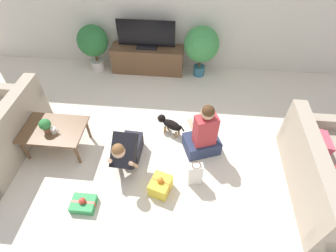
{
  "coord_description": "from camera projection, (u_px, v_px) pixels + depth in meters",
  "views": [
    {
      "loc": [
        0.47,
        -2.39,
        3.31
      ],
      "look_at": [
        0.21,
        0.3,
        0.45
      ],
      "focal_mm": 28.0,
      "sensor_mm": 36.0,
      "label": 1
    }
  ],
  "objects": [
    {
      "name": "tv_console",
      "position": [
        148.0,
        59.0,
        5.51
      ],
      "size": [
        1.48,
        0.41,
        0.55
      ],
      "color": "brown",
      "rests_on": "ground_plane"
    },
    {
      "name": "coffee_table",
      "position": [
        54.0,
        131.0,
        3.95
      ],
      "size": [
        0.93,
        0.64,
        0.44
      ],
      "color": "brown",
      "rests_on": "ground_plane"
    },
    {
      "name": "ground_plane",
      "position": [
        153.0,
        159.0,
        4.07
      ],
      "size": [
        16.0,
        16.0,
        0.0
      ],
      "primitive_type": "plane",
      "color": "beige"
    },
    {
      "name": "potted_plant_back_left",
      "position": [
        93.0,
        43.0,
        5.3
      ],
      "size": [
        0.62,
        0.62,
        0.98
      ],
      "color": "beige",
      "rests_on": "ground_plane"
    },
    {
      "name": "dog",
      "position": [
        169.0,
        124.0,
        4.32
      ],
      "size": [
        0.48,
        0.31,
        0.3
      ],
      "rotation": [
        0.0,
        0.0,
        4.23
      ],
      "color": "black",
      "rests_on": "ground_plane"
    },
    {
      "name": "gift_bag_a",
      "position": [
        195.0,
        174.0,
        3.65
      ],
      "size": [
        0.21,
        0.14,
        0.42
      ],
      "rotation": [
        0.0,
        0.0,
        0.16
      ],
      "color": "white",
      "rests_on": "ground_plane"
    },
    {
      "name": "mug",
      "position": [
        54.0,
        131.0,
        3.83
      ],
      "size": [
        0.12,
        0.08,
        0.09
      ],
      "color": "silver",
      "rests_on": "coffee_table"
    },
    {
      "name": "person_sitting",
      "position": [
        203.0,
        135.0,
        3.94
      ],
      "size": [
        0.63,
        0.59,
        0.97
      ],
      "rotation": [
        0.0,
        0.0,
        3.5
      ],
      "color": "#283351",
      "rests_on": "ground_plane"
    },
    {
      "name": "potted_plant_back_right",
      "position": [
        201.0,
        45.0,
        5.1
      ],
      "size": [
        0.69,
        0.69,
        1.05
      ],
      "color": "#336B84",
      "rests_on": "ground_plane"
    },
    {
      "name": "tabletop_plant",
      "position": [
        45.0,
        125.0,
        3.8
      ],
      "size": [
        0.17,
        0.17,
        0.22
      ],
      "color": "#A36042",
      "rests_on": "coffee_table"
    },
    {
      "name": "tv",
      "position": [
        146.0,
        36.0,
        5.13
      ],
      "size": [
        1.14,
        0.2,
        0.58
      ],
      "color": "black",
      "rests_on": "tv_console"
    },
    {
      "name": "sofa_right",
      "position": [
        326.0,
        177.0,
        3.5
      ],
      "size": [
        0.92,
        1.85,
        0.84
      ],
      "rotation": [
        0.0,
        0.0,
        1.57
      ],
      "color": "tan",
      "rests_on": "ground_plane"
    },
    {
      "name": "wall_back",
      "position": [
        169.0,
        5.0,
        4.93
      ],
      "size": [
        8.4,
        0.06,
        2.6
      ],
      "color": "beige",
      "rests_on": "ground_plane"
    },
    {
      "name": "person_kneeling",
      "position": [
        127.0,
        149.0,
        3.78
      ],
      "size": [
        0.36,
        0.79,
        0.76
      ],
      "rotation": [
        0.0,
        0.0,
        -0.05
      ],
      "color": "#23232D",
      "rests_on": "ground_plane"
    },
    {
      "name": "gift_box_b",
      "position": [
        160.0,
        185.0,
        3.62
      ],
      "size": [
        0.34,
        0.37,
        0.3
      ],
      "rotation": [
        0.0,
        0.0,
        -0.29
      ],
      "color": "yellow",
      "rests_on": "ground_plane"
    },
    {
      "name": "gift_box_a",
      "position": [
        83.0,
        204.0,
        3.49
      ],
      "size": [
        0.32,
        0.26,
        0.18
      ],
      "rotation": [
        0.0,
        0.0,
        0.01
      ],
      "color": "#2D934C",
      "rests_on": "ground_plane"
    }
  ]
}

